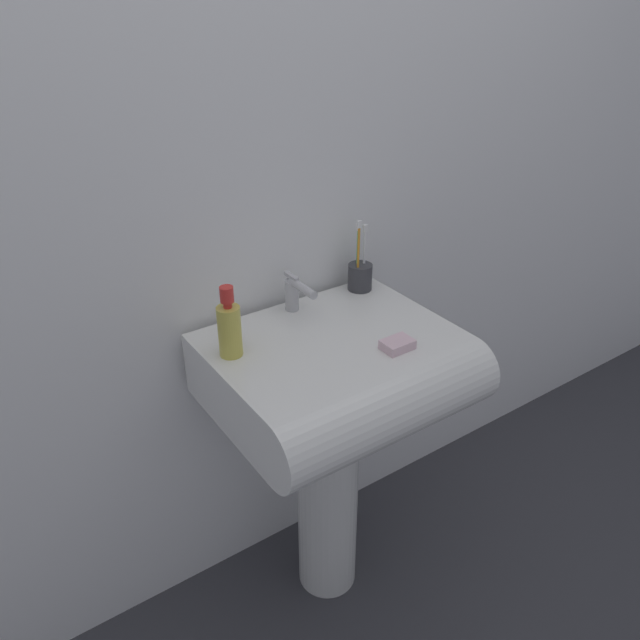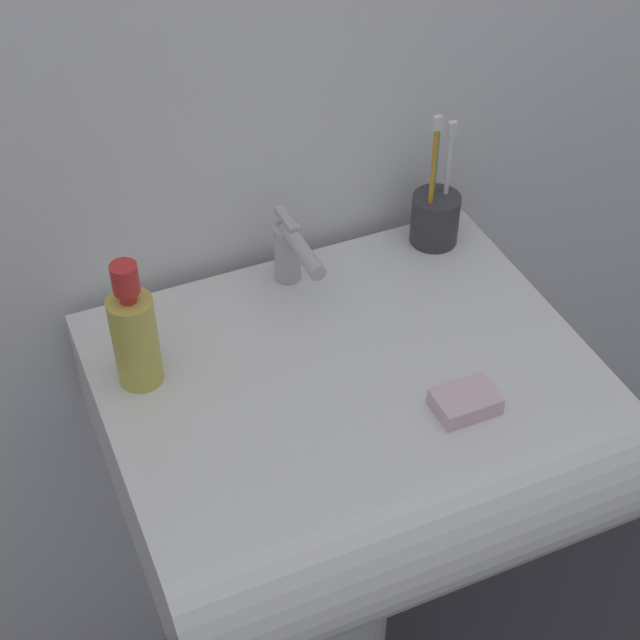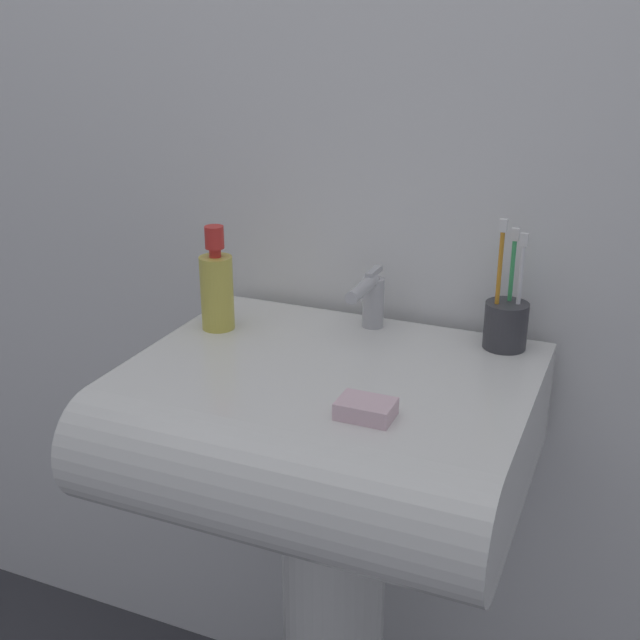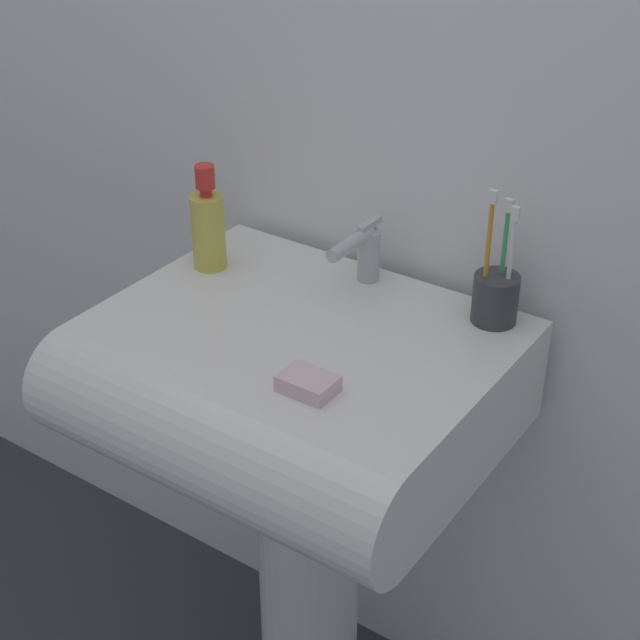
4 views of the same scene
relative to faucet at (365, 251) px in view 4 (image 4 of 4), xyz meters
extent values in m
cube|color=white|center=(0.00, 0.10, 0.25)|extent=(5.00, 0.05, 2.40)
cylinder|color=white|center=(0.00, -0.16, -0.59)|extent=(0.18, 0.18, 0.72)
cube|color=white|center=(0.00, -0.16, -0.14)|extent=(0.61, 0.43, 0.17)
cylinder|color=white|center=(0.00, -0.38, -0.14)|extent=(0.61, 0.17, 0.17)
cylinder|color=#B7B7BC|center=(0.00, 0.02, -0.01)|extent=(0.04, 0.04, 0.09)
cylinder|color=#B7B7BC|center=(0.00, -0.04, 0.03)|extent=(0.02, 0.11, 0.02)
cube|color=#B7B7BC|center=(0.00, 0.02, 0.04)|extent=(0.01, 0.06, 0.01)
cylinder|color=#38383D|center=(0.23, 0.01, -0.02)|extent=(0.07, 0.07, 0.08)
cylinder|color=orange|center=(0.21, 0.00, 0.05)|extent=(0.01, 0.01, 0.18)
cube|color=white|center=(0.21, 0.00, 0.15)|extent=(0.01, 0.01, 0.02)
cylinder|color=white|center=(0.24, 0.01, 0.04)|extent=(0.01, 0.01, 0.16)
cube|color=white|center=(0.24, 0.01, 0.12)|extent=(0.01, 0.01, 0.02)
cylinder|color=#3FB266|center=(0.23, 0.02, 0.04)|extent=(0.01, 0.01, 0.16)
cube|color=white|center=(0.23, 0.02, 0.13)|extent=(0.01, 0.01, 0.02)
cylinder|color=gold|center=(-0.24, -0.10, 0.01)|extent=(0.06, 0.06, 0.13)
cylinder|color=red|center=(-0.24, -0.10, 0.08)|extent=(0.02, 0.02, 0.02)
cylinder|color=red|center=(-0.24, -0.10, 0.10)|extent=(0.03, 0.03, 0.04)
cube|color=silver|center=(0.10, -0.30, -0.05)|extent=(0.08, 0.05, 0.02)
camera|label=1|loc=(-0.78, -1.26, 0.74)|focal=35.00mm
camera|label=2|loc=(-0.38, -0.97, 0.81)|focal=55.00mm
camera|label=3|loc=(0.42, -1.21, 0.45)|focal=45.00mm
camera|label=4|loc=(0.73, -1.19, 0.71)|focal=55.00mm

